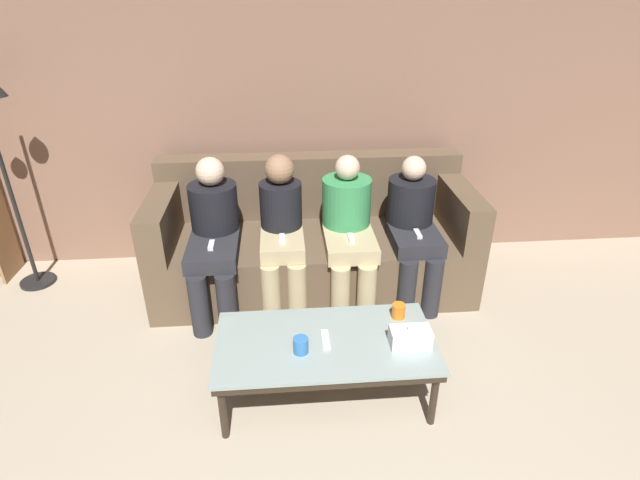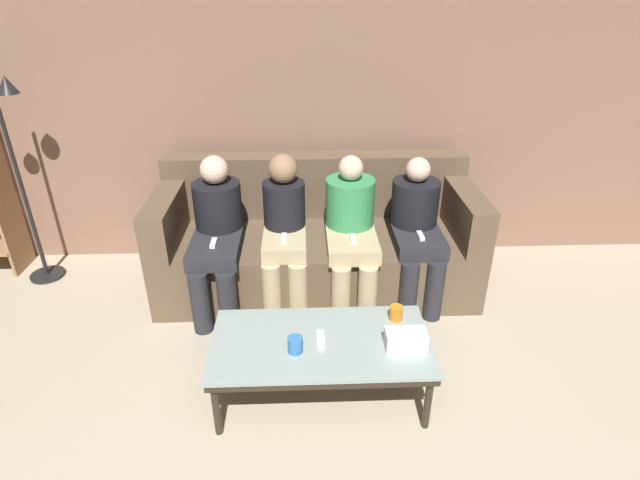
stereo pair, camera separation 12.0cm
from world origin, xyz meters
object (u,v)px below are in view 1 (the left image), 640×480
at_px(cup_near_left, 398,311).
at_px(tissue_box, 410,337).
at_px(seated_person_mid_left, 282,229).
at_px(coffee_table, 325,346).
at_px(standing_lamp, 6,167).
at_px(seated_person_right_end, 413,225).
at_px(game_remote, 326,339).
at_px(couch, 313,242).
at_px(seated_person_left_end, 214,232).
at_px(seated_person_mid_right, 348,226).
at_px(cup_near_right, 301,345).

bearing_deg(cup_near_left, tissue_box, -88.26).
height_order(cup_near_left, seated_person_mid_left, seated_person_mid_left).
bearing_deg(coffee_table, standing_lamp, 147.17).
bearing_deg(seated_person_mid_left, standing_lamp, 168.79).
xyz_separation_m(tissue_box, seated_person_right_end, (0.27, 1.07, 0.14)).
xyz_separation_m(coffee_table, cup_near_left, (0.44, 0.18, 0.08)).
bearing_deg(game_remote, standing_lamp, 147.17).
bearing_deg(cup_near_left, couch, 112.07).
xyz_separation_m(seated_person_left_end, seated_person_right_end, (1.41, 0.02, -0.01)).
bearing_deg(seated_person_mid_right, seated_person_mid_left, 179.87).
height_order(tissue_box, standing_lamp, standing_lamp).
relative_size(cup_near_left, seated_person_mid_left, 0.08).
relative_size(cup_near_left, game_remote, 0.58).
height_order(couch, standing_lamp, standing_lamp).
relative_size(cup_near_left, seated_person_left_end, 0.08).
xyz_separation_m(seated_person_left_end, seated_person_mid_right, (0.94, 0.02, -0.00)).
height_order(coffee_table, cup_near_right, cup_near_right).
relative_size(coffee_table, seated_person_mid_left, 1.11).
distance_m(game_remote, seated_person_right_end, 1.25).
distance_m(couch, tissue_box, 1.37).
relative_size(couch, seated_person_right_end, 2.24).
height_order(coffee_table, game_remote, game_remote).
height_order(cup_near_left, tissue_box, tissue_box).
xyz_separation_m(cup_near_right, seated_person_mid_left, (-0.08, 1.08, 0.16)).
relative_size(tissue_box, seated_person_mid_left, 0.20).
bearing_deg(cup_near_left, seated_person_left_end, 144.61).
xyz_separation_m(couch, cup_near_right, (-0.16, -1.31, 0.09)).
height_order(game_remote, seated_person_left_end, seated_person_left_end).
bearing_deg(standing_lamp, cup_near_left, -24.91).
distance_m(seated_person_left_end, seated_person_right_end, 1.41).
bearing_deg(game_remote, seated_person_right_end, 54.28).
bearing_deg(seated_person_mid_right, cup_near_right, -109.97).
distance_m(standing_lamp, seated_person_left_end, 1.55).
xyz_separation_m(game_remote, seated_person_left_end, (-0.69, 0.98, 0.19)).
bearing_deg(seated_person_right_end, cup_near_left, -108.77).
relative_size(tissue_box, standing_lamp, 0.14).
height_order(couch, cup_near_right, couch).
relative_size(standing_lamp, seated_person_right_end, 1.50).
bearing_deg(standing_lamp, seated_person_left_end, -15.28).
distance_m(cup_near_right, seated_person_mid_right, 1.16).
bearing_deg(cup_near_left, cup_near_right, -155.90).
distance_m(tissue_box, game_remote, 0.46).
bearing_deg(standing_lamp, seated_person_mid_left, -11.21).
distance_m(cup_near_right, standing_lamp, 2.53).
bearing_deg(cup_near_right, seated_person_mid_right, 70.03).
bearing_deg(seated_person_mid_left, cup_near_left, -51.14).
height_order(cup_near_right, standing_lamp, standing_lamp).
distance_m(coffee_table, seated_person_left_end, 1.22).
xyz_separation_m(coffee_table, seated_person_mid_left, (-0.22, 1.00, 0.24)).
height_order(game_remote, seated_person_mid_right, seated_person_mid_right).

